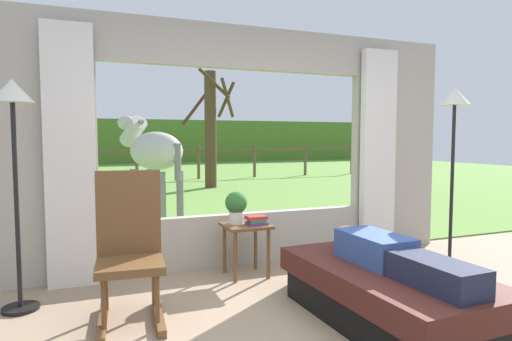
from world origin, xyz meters
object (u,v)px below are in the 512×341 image
object	(u,v)px
recliner_sofa	(386,294)
side_table	(246,233)
reclining_person	(392,255)
floor_lamp_left	(13,125)
floor_lamp_right	(454,123)
book_stack	(256,220)
horse	(153,152)
pasture_tree	(211,126)
potted_plant	(236,205)
rocking_chair	(130,247)

from	to	relation	value
recliner_sofa	side_table	distance (m)	1.57
recliner_sofa	reclining_person	size ratio (longest dim) A/B	1.20
floor_lamp_left	floor_lamp_right	xyz separation A→B (m)	(4.16, -0.29, 0.06)
side_table	book_stack	world-z (taller)	book_stack
book_stack	horse	bearing A→B (deg)	99.95
pasture_tree	book_stack	bearing A→B (deg)	-102.55
potted_plant	floor_lamp_right	distance (m)	2.47
potted_plant	pasture_tree	bearing A→B (deg)	76.04
recliner_sofa	horse	size ratio (longest dim) A/B	0.97
rocking_chair	pasture_tree	bearing A→B (deg)	75.05
potted_plant	pasture_tree	distance (m)	7.81
reclining_person	rocking_chair	distance (m)	1.94
side_table	floor_lamp_left	size ratio (longest dim) A/B	0.29
potted_plant	horse	world-z (taller)	horse
horse	pasture_tree	distance (m)	5.09
rocking_chair	potted_plant	distance (m)	1.31
floor_lamp_left	pasture_tree	size ratio (longest dim) A/B	0.57
floor_lamp_right	pasture_tree	world-z (taller)	pasture_tree
rocking_chair	pasture_tree	world-z (taller)	pasture_tree
floor_lamp_left	book_stack	bearing A→B (deg)	3.05
potted_plant	pasture_tree	size ratio (longest dim) A/B	0.10
reclining_person	book_stack	distance (m)	1.51
reclining_person	rocking_chair	world-z (taller)	rocking_chair
reclining_person	recliner_sofa	bearing A→B (deg)	88.27
recliner_sofa	book_stack	world-z (taller)	book_stack
rocking_chair	floor_lamp_left	world-z (taller)	floor_lamp_left
floor_lamp_right	pasture_tree	bearing A→B (deg)	92.84
horse	potted_plant	bearing A→B (deg)	-105.98
recliner_sofa	floor_lamp_left	xyz separation A→B (m)	(-2.55, 1.27, 1.25)
floor_lamp_right	horse	bearing A→B (deg)	127.12
recliner_sofa	reclining_person	world-z (taller)	reclining_person
side_table	book_stack	bearing A→B (deg)	-33.32
reclining_person	horse	size ratio (longest dim) A/B	0.80
rocking_chair	recliner_sofa	bearing A→B (deg)	-19.61
recliner_sofa	reclining_person	distance (m)	0.31
recliner_sofa	reclining_person	bearing A→B (deg)	-91.73
floor_lamp_left	side_table	bearing A→B (deg)	4.89
book_stack	floor_lamp_left	distance (m)	2.26
recliner_sofa	reclining_person	xyz separation A→B (m)	(0.00, -0.05, 0.30)
floor_lamp_left	pasture_tree	distance (m)	8.61
recliner_sofa	horse	world-z (taller)	horse
side_table	horse	size ratio (longest dim) A/B	0.29
rocking_chair	book_stack	xyz separation A→B (m)	(1.26, 0.59, 0.02)
side_table	floor_lamp_right	size ratio (longest dim) A/B	0.27
floor_lamp_left	pasture_tree	world-z (taller)	pasture_tree
reclining_person	horse	xyz separation A→B (m)	(-1.02, 4.52, 0.63)
reclining_person	floor_lamp_left	size ratio (longest dim) A/B	0.79
recliner_sofa	potted_plant	distance (m)	1.71
reclining_person	floor_lamp_left	world-z (taller)	floor_lamp_left
rocking_chair	floor_lamp_left	xyz separation A→B (m)	(-0.80, 0.48, 0.92)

